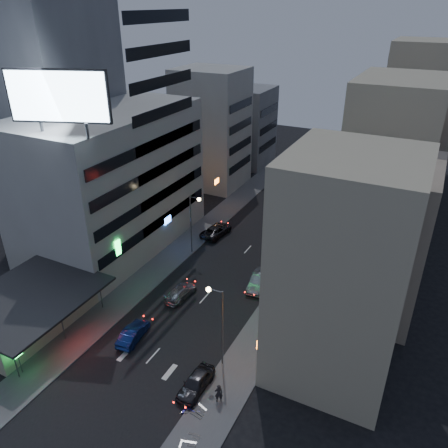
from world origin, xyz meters
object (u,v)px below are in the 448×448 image
Objects in this scene: parked_car_right_mid at (259,281)px; scooter_silver_b at (208,405)px; parked_car_right_near at (196,383)px; road_car_silver at (181,292)px; road_car_blue at (133,333)px; scooter_black_b at (204,410)px; scooter_silver_a at (197,437)px; person at (219,393)px; scooter_blue at (200,407)px; parked_car_right_far at (293,248)px; parked_car_left at (216,230)px; scooter_black_a at (201,431)px.

scooter_silver_b is at bearing -85.73° from parked_car_right_mid.
parked_car_right_near is 0.97× the size of road_car_silver.
scooter_black_b is at bearing 148.12° from road_car_blue.
parked_car_right_mid is at bearing -7.22° from scooter_silver_a.
road_car_silver is (-8.08, 10.60, -0.09)m from parked_car_right_near.
person is at bearing -83.77° from parked_car_right_mid.
scooter_blue is at bearing 130.39° from road_car_silver.
scooter_silver_a is at bearing -90.59° from parked_car_right_far.
scooter_silver_a is 1.08× the size of scooter_silver_b.
parked_car_right_near is 2.48m from scooter_silver_b.
parked_car_right_near reaches higher than parked_car_left.
parked_car_right_far is 1.01× the size of road_car_blue.
parked_car_right_far is 27.20m from scooter_silver_b.
road_car_blue is at bearing 40.85° from scooter_silver_a.
road_car_blue is 11.08m from scooter_blue.
scooter_silver_a is 0.93× the size of scooter_black_b.
parked_car_right_mid is (-0.98, 16.42, 0.05)m from parked_car_right_near.
person reaches higher than scooter_blue.
parked_car_right_mid reaches higher than road_car_blue.
parked_car_left is at bearing -91.19° from road_car_blue.
scooter_blue is (-1.12, 2.46, 0.03)m from scooter_silver_a.
parked_car_right_mid is 9.25m from parked_car_right_far.
scooter_black_b is (1.97, -2.09, -0.03)m from parked_car_right_near.
parked_car_right_far is 2.39× the size of scooter_silver_a.
parked_car_right_near is at bearing 23.15° from scooter_black_a.
road_car_silver reaches higher than scooter_black_a.
parked_car_right_mid is 20.50m from scooter_black_a.
parked_car_right_far is 17.05m from road_car_silver.
road_car_blue is 12.91m from scooter_black_a.
parked_car_left is at bearing 36.61° from scooter_black_b.
road_car_blue is 2.35× the size of scooter_silver_a.
person reaches higher than road_car_blue.
scooter_black_a is 0.85× the size of scooter_blue.
parked_car_left reaches higher than road_car_blue.
parked_car_right_far is at bearing 14.98° from scooter_black_b.
parked_car_right_far reaches higher than scooter_silver_b.
person is at bearing 0.55° from scooter_silver_b.
parked_car_right_near is 5.12m from scooter_silver_a.
parked_car_left is 30.37m from scooter_black_b.
parked_car_right_mid is 21.13m from scooter_silver_a.
parked_car_right_near is at bearing 130.39° from road_car_silver.
scooter_black_b is (2.95, -18.51, -0.08)m from parked_car_right_mid.
road_car_blue is (-8.60, -22.97, 0.08)m from parked_car_right_far.
scooter_blue is (1.48, -1.95, -0.04)m from parked_car_right_near.
person is at bearing -7.25° from parked_car_right_near.
parked_car_left reaches higher than scooter_black_a.
road_car_silver is 15.74m from scooter_silver_b.
road_car_silver is at bearing 36.11° from scooter_blue.
road_car_silver is at bearing -145.69° from parked_car_right_mid.
parked_car_left reaches higher than scooter_silver_b.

